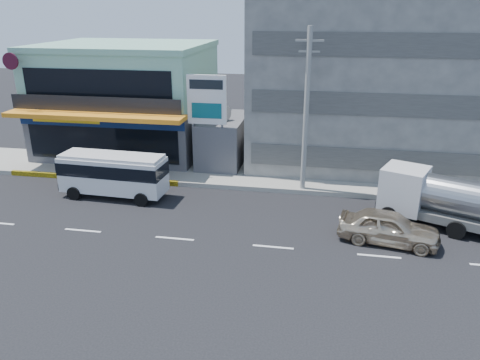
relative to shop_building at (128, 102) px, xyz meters
name	(u,v)px	position (x,y,z in m)	size (l,w,h in m)	color
ground	(175,238)	(8.00, -13.95, -4.00)	(120.00, 120.00, 0.00)	black
sidewalk	(289,178)	(13.00, -4.45, -3.85)	(70.00, 5.00, 0.30)	gray
shop_building	(128,102)	(0.00, 0.00, 0.00)	(12.40, 11.70, 8.00)	#46454A
concrete_building	(369,66)	(18.00, 1.05, 3.00)	(16.00, 12.00, 14.00)	gray
gap_structure	(224,141)	(8.00, -1.95, -2.25)	(3.00, 6.00, 3.50)	#46454A
satellite_dish	(221,120)	(8.00, -2.95, -0.42)	(1.50, 1.50, 0.15)	slate
billboard	(207,105)	(7.50, -4.75, 0.93)	(2.60, 0.18, 6.90)	gray
utility_pole_near	(306,112)	(14.00, -6.55, 1.15)	(1.60, 0.30, 10.00)	#999993
minibus	(113,172)	(2.71, -9.27, -2.39)	(6.51, 2.51, 2.69)	silver
sedan	(389,227)	(18.52, -12.45, -3.17)	(1.95, 4.85, 1.65)	beige
tanker_truck	(447,200)	(21.65, -10.11, -2.45)	(7.58, 4.82, 2.89)	silver
motorcycle_rider	(137,184)	(4.00, -8.91, -3.20)	(1.98, 1.18, 2.40)	#500B19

